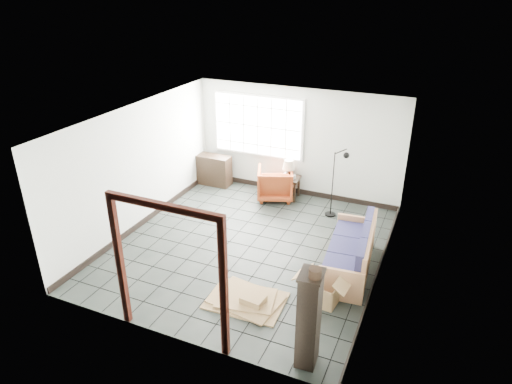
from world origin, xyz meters
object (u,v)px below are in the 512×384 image
at_px(futon_sofa, 352,254).
at_px(armchair, 275,182).
at_px(tall_shelf, 309,319).
at_px(side_table, 289,181).

xyz_separation_m(futon_sofa, armchair, (-2.37, 2.23, 0.11)).
xyz_separation_m(armchair, tall_shelf, (2.30, -4.66, 0.32)).
distance_m(armchair, tall_shelf, 5.21).
distance_m(futon_sofa, armchair, 3.25).
distance_m(futon_sofa, side_table, 3.14).
bearing_deg(side_table, tall_shelf, -67.37).
relative_size(futon_sofa, armchair, 2.41).
relative_size(futon_sofa, tall_shelf, 1.39).
xyz_separation_m(futon_sofa, side_table, (-2.06, 2.37, 0.12)).
bearing_deg(armchair, side_table, -175.91).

